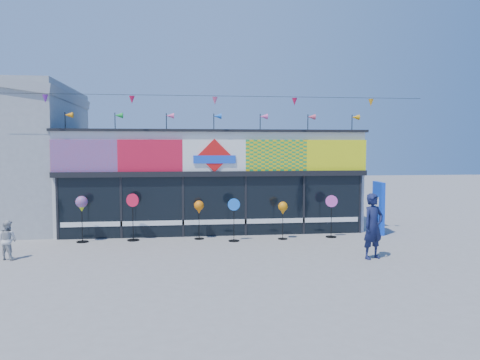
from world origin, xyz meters
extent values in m
plane|color=gray|center=(0.00, 0.00, 0.00)|extent=(80.00, 80.00, 0.00)
cube|color=silver|center=(0.00, 6.00, 2.00)|extent=(12.00, 5.00, 4.00)
cube|color=black|center=(0.00, 3.44, 1.15)|extent=(11.60, 0.12, 2.30)
cube|color=black|center=(0.00, 3.40, 2.40)|extent=(12.00, 0.30, 0.20)
cube|color=white|center=(0.00, 3.41, 0.55)|extent=(11.40, 0.10, 0.18)
cube|color=black|center=(0.00, 6.00, 4.05)|extent=(12.20, 5.20, 0.10)
cube|color=black|center=(-5.80, 3.43, 1.15)|extent=(0.08, 0.14, 2.30)
cube|color=black|center=(-3.50, 3.43, 1.15)|extent=(0.08, 0.14, 2.30)
cube|color=black|center=(-1.20, 3.43, 1.15)|extent=(0.08, 0.14, 2.30)
cube|color=black|center=(1.20, 3.43, 1.15)|extent=(0.08, 0.14, 2.30)
cube|color=black|center=(3.50, 3.43, 1.15)|extent=(0.08, 0.14, 2.30)
cube|color=black|center=(5.80, 3.43, 1.15)|extent=(0.08, 0.14, 2.30)
cube|color=red|center=(-4.80, 3.42, 3.10)|extent=(2.40, 0.08, 1.20)
cube|color=red|center=(-2.40, 3.42, 3.10)|extent=(2.40, 0.08, 1.20)
cube|color=white|center=(0.00, 3.42, 3.10)|extent=(2.40, 0.08, 1.20)
cube|color=yellow|center=(2.40, 3.42, 3.10)|extent=(2.40, 0.08, 1.20)
cube|color=#F0F214|center=(4.80, 3.42, 3.10)|extent=(2.40, 0.08, 1.20)
cube|color=red|center=(0.00, 3.36, 3.10)|extent=(1.27, 0.06, 1.27)
cube|color=blue|center=(0.00, 3.34, 2.95)|extent=(1.60, 0.05, 0.30)
cube|color=#CE5313|center=(-3.92, 3.48, 0.99)|extent=(0.78, 0.03, 0.78)
cube|color=green|center=(-2.35, 3.48, 1.19)|extent=(0.92, 0.03, 0.92)
cube|color=red|center=(-0.78, 3.48, 1.53)|extent=(0.78, 0.03, 0.78)
cube|color=#1925DA|center=(0.78, 3.48, 0.96)|extent=(0.92, 0.03, 0.92)
cube|color=green|center=(2.35, 3.48, 1.18)|extent=(0.78, 0.03, 0.78)
cube|color=#E0A80B|center=(3.92, 3.48, 1.52)|extent=(0.92, 0.03, 0.92)
cylinder|color=black|center=(-5.50, 3.65, 4.35)|extent=(0.03, 0.03, 0.70)
cone|color=orange|center=(-5.36, 3.65, 4.60)|extent=(0.30, 0.22, 0.22)
cylinder|color=black|center=(-3.70, 3.65, 4.35)|extent=(0.03, 0.03, 0.70)
cone|color=green|center=(-3.56, 3.65, 4.60)|extent=(0.30, 0.22, 0.22)
cylinder|color=black|center=(-1.80, 3.65, 4.35)|extent=(0.03, 0.03, 0.70)
cone|color=#F65293|center=(-1.66, 3.65, 4.60)|extent=(0.30, 0.22, 0.22)
cylinder|color=black|center=(0.00, 3.65, 4.35)|extent=(0.03, 0.03, 0.70)
cone|color=blue|center=(0.14, 3.65, 4.60)|extent=(0.30, 0.22, 0.22)
cylinder|color=black|center=(1.80, 3.65, 4.35)|extent=(0.03, 0.03, 0.70)
cone|color=#EB4EA0|center=(1.94, 3.65, 4.60)|extent=(0.30, 0.22, 0.22)
cylinder|color=black|center=(3.70, 3.65, 4.35)|extent=(0.03, 0.03, 0.70)
cone|color=#D1455F|center=(3.84, 3.65, 4.60)|extent=(0.30, 0.22, 0.22)
cylinder|color=black|center=(5.50, 3.65, 4.35)|extent=(0.03, 0.03, 0.70)
cone|color=orange|center=(5.64, 3.65, 4.60)|extent=(0.30, 0.22, 0.22)
cylinder|color=black|center=(0.00, 3.00, 5.30)|extent=(16.00, 0.01, 0.01)
cone|color=purple|center=(-6.00, 3.00, 5.12)|extent=(0.20, 0.20, 0.28)
cone|color=#EC1643|center=(-3.00, 3.00, 5.12)|extent=(0.20, 0.20, 0.28)
cone|color=#EE4F7D|center=(0.00, 3.00, 5.12)|extent=(0.20, 0.20, 0.28)
cone|color=#DF1540|center=(3.00, 3.00, 5.12)|extent=(0.20, 0.20, 0.28)
cone|color=#FFA015|center=(6.00, 3.00, 5.12)|extent=(0.20, 0.20, 0.28)
cube|color=blue|center=(6.47, 3.17, 1.03)|extent=(0.22, 1.03, 2.05)
cube|color=white|center=(6.38, 3.17, 1.28)|extent=(0.07, 0.46, 0.36)
cylinder|color=black|center=(-4.80, 2.81, 0.02)|extent=(0.42, 0.42, 0.03)
cylinder|color=black|center=(-4.80, 2.81, 0.72)|extent=(0.03, 0.03, 1.38)
sphere|color=#C0DF12|center=(-4.80, 2.81, 1.46)|extent=(0.42, 0.42, 0.42)
cone|color=#C0DF12|center=(-4.80, 2.81, 1.20)|extent=(0.21, 0.21, 0.19)
cylinder|color=black|center=(-3.02, 2.90, 0.02)|extent=(0.44, 0.44, 0.03)
cylinder|color=black|center=(-3.02, 2.90, 0.75)|extent=(0.03, 0.03, 1.43)
cylinder|color=red|center=(-3.02, 2.90, 1.49)|extent=(0.47, 0.21, 0.48)
cylinder|color=black|center=(-0.61, 2.89, 0.01)|extent=(0.37, 0.37, 0.03)
cylinder|color=black|center=(-0.61, 2.89, 0.62)|extent=(0.02, 0.02, 1.19)
sphere|color=orange|center=(-0.61, 2.89, 1.26)|extent=(0.37, 0.37, 0.37)
cone|color=orange|center=(-0.61, 2.89, 1.03)|extent=(0.18, 0.18, 0.16)
cylinder|color=black|center=(0.63, 2.33, 0.01)|extent=(0.40, 0.40, 0.03)
cylinder|color=black|center=(0.63, 2.33, 0.68)|extent=(0.02, 0.02, 1.29)
cylinder|color=blue|center=(0.63, 2.33, 1.34)|extent=(0.44, 0.09, 0.44)
cylinder|color=black|center=(2.47, 2.49, 0.01)|extent=(0.35, 0.35, 0.03)
cylinder|color=black|center=(2.47, 2.49, 0.60)|extent=(0.02, 0.02, 1.15)
sphere|color=orange|center=(2.47, 2.49, 1.22)|extent=(0.35, 0.35, 0.35)
cone|color=orange|center=(2.47, 2.49, 1.00)|extent=(0.18, 0.18, 0.16)
cylinder|color=black|center=(4.37, 2.64, 0.02)|extent=(0.41, 0.41, 0.03)
cylinder|color=black|center=(4.37, 2.64, 0.69)|extent=(0.02, 0.02, 1.33)
cylinder|color=#E14BBB|center=(4.37, 2.64, 1.38)|extent=(0.45, 0.13, 0.45)
imported|color=#13193E|center=(4.57, -0.83, 1.00)|extent=(0.86, 0.72, 2.01)
imported|color=#BCBCBC|center=(-6.50, 0.41, 0.60)|extent=(0.67, 0.53, 1.21)
camera|label=1|loc=(-1.18, -14.36, 3.41)|focal=35.00mm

